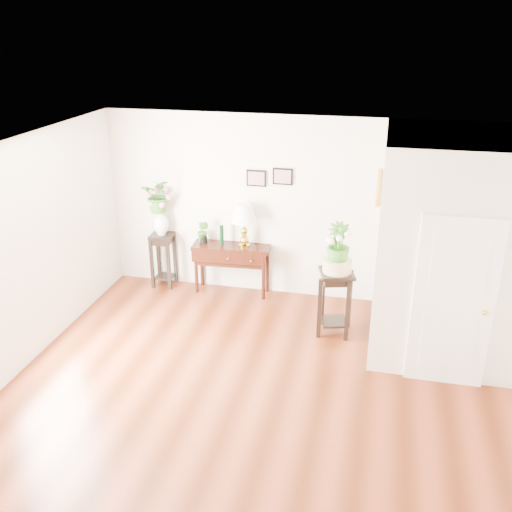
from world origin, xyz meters
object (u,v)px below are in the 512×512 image
(console_table, at_px, (232,269))
(plant_stand_b, at_px, (335,302))
(plant_stand_a, at_px, (163,260))
(table_lamp, at_px, (244,225))

(console_table, height_order, plant_stand_b, plant_stand_b)
(console_table, relative_size, plant_stand_a, 1.36)
(console_table, relative_size, plant_stand_b, 1.30)
(console_table, height_order, table_lamp, table_lamp)
(console_table, bearing_deg, plant_stand_b, -31.48)
(table_lamp, height_order, plant_stand_b, table_lamp)
(console_table, height_order, plant_stand_a, plant_stand_a)
(console_table, xyz_separation_m, table_lamp, (0.21, 0.00, 0.75))
(plant_stand_a, bearing_deg, console_table, 0.00)
(table_lamp, height_order, plant_stand_a, table_lamp)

